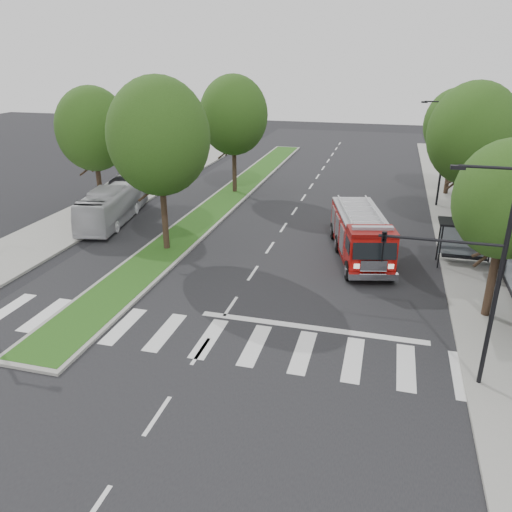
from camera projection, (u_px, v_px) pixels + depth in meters
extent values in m
plane|color=black|center=(231.00, 306.00, 23.68)|extent=(140.00, 140.00, 0.00)
cube|color=gray|center=(482.00, 254.00, 29.61)|extent=(5.00, 80.00, 0.15)
cube|color=gray|center=(82.00, 218.00, 36.08)|extent=(5.00, 80.00, 0.15)
cube|color=gray|center=(228.00, 198.00, 41.21)|extent=(3.00, 50.00, 0.14)
cube|color=#194313|center=(228.00, 197.00, 41.18)|extent=(2.60, 49.50, 0.02)
cylinder|color=black|center=(440.00, 247.00, 27.49)|extent=(0.08, 0.08, 2.50)
cylinder|color=black|center=(495.00, 252.00, 26.82)|extent=(0.08, 0.08, 2.50)
cylinder|color=black|center=(439.00, 240.00, 28.57)|extent=(0.08, 0.08, 2.50)
cylinder|color=black|center=(491.00, 244.00, 27.90)|extent=(0.08, 0.08, 2.50)
cube|color=black|center=(470.00, 223.00, 27.20)|extent=(3.20, 1.60, 0.12)
cube|color=#8C99A5|center=(465.00, 240.00, 28.30)|extent=(2.80, 0.04, 1.80)
cube|color=black|center=(464.00, 257.00, 27.96)|extent=(2.40, 0.40, 0.08)
cylinder|color=black|center=(492.00, 280.00, 22.02)|extent=(0.36, 0.36, 3.74)
ellipsoid|color=#17320D|center=(507.00, 200.00, 20.64)|extent=(4.40, 4.40, 5.06)
cylinder|color=black|center=(462.00, 201.00, 32.63)|extent=(0.36, 0.36, 4.40)
ellipsoid|color=#17320D|center=(473.00, 134.00, 31.02)|extent=(5.60, 5.60, 6.44)
cylinder|color=black|center=(448.00, 172.00, 41.67)|extent=(0.36, 0.36, 3.96)
ellipsoid|color=#17320D|center=(455.00, 124.00, 40.21)|extent=(5.00, 5.00, 5.75)
cylinder|color=black|center=(164.00, 214.00, 29.62)|extent=(0.36, 0.36, 4.62)
ellipsoid|color=#17320D|center=(159.00, 137.00, 27.92)|extent=(5.80, 5.80, 6.67)
cylinder|color=black|center=(234.00, 168.00, 42.20)|extent=(0.36, 0.36, 4.40)
ellipsoid|color=#17320D|center=(234.00, 115.00, 40.58)|extent=(5.60, 5.60, 6.44)
cylinder|color=black|center=(100.00, 185.00, 36.99)|extent=(0.36, 0.36, 4.18)
ellipsoid|color=#17320D|center=(93.00, 129.00, 35.45)|extent=(5.20, 5.20, 5.98)
cylinder|color=black|center=(498.00, 285.00, 16.53)|extent=(0.16, 0.16, 8.00)
cylinder|color=black|center=(489.00, 167.00, 15.28)|extent=(1.80, 0.10, 0.10)
cube|color=black|center=(458.00, 167.00, 15.52)|extent=(0.45, 0.20, 0.12)
cylinder|color=black|center=(440.00, 241.00, 16.49)|extent=(4.00, 0.10, 0.10)
imported|color=black|center=(383.00, 247.00, 17.07)|extent=(0.18, 0.22, 1.10)
cylinder|color=black|center=(443.00, 156.00, 37.57)|extent=(0.16, 0.16, 8.00)
cylinder|color=black|center=(437.00, 102.00, 36.32)|extent=(1.80, 0.10, 0.10)
cube|color=black|center=(424.00, 102.00, 36.55)|extent=(0.45, 0.20, 0.12)
cube|color=#660705|center=(359.00, 249.00, 29.33)|extent=(4.30, 8.46, 0.24)
cube|color=#9D0B08|center=(358.00, 228.00, 29.66)|extent=(3.83, 6.59, 1.93)
cube|color=#9D0B08|center=(370.00, 252.00, 26.17)|extent=(2.76, 2.27, 2.03)
cube|color=#B2B2B7|center=(359.00, 212.00, 29.28)|extent=(3.83, 6.59, 0.12)
cylinder|color=#B2B2B7|center=(345.00, 209.00, 29.22)|extent=(1.49, 5.65, 0.10)
cylinder|color=#B2B2B7|center=(375.00, 209.00, 29.19)|extent=(1.49, 5.65, 0.10)
cube|color=silver|center=(373.00, 276.00, 25.49)|extent=(2.52, 0.93, 0.34)
cube|color=#8C99A5|center=(373.00, 228.00, 25.68)|extent=(2.15, 0.84, 0.17)
cylinder|color=black|center=(349.00, 270.00, 26.28)|extent=(0.58, 1.11, 1.06)
cylinder|color=black|center=(391.00, 271.00, 26.25)|extent=(0.58, 1.11, 1.06)
cylinder|color=black|center=(338.00, 243.00, 30.04)|extent=(0.58, 1.11, 1.06)
cylinder|color=black|center=(375.00, 244.00, 30.01)|extent=(0.58, 1.11, 1.06)
cylinder|color=black|center=(334.00, 231.00, 32.19)|extent=(0.58, 1.11, 1.06)
cylinder|color=black|center=(368.00, 231.00, 32.15)|extent=(0.58, 1.11, 1.06)
imported|color=#B9B9BE|center=(113.00, 203.00, 35.33)|extent=(3.77, 9.54, 2.59)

